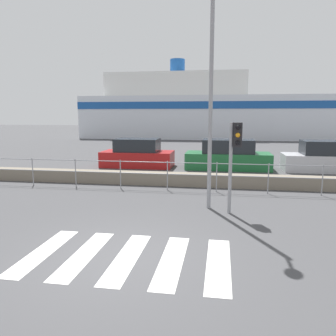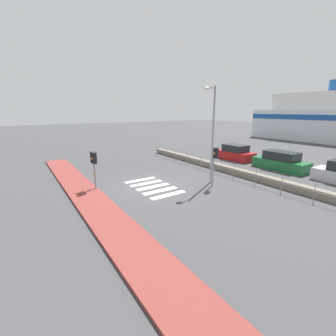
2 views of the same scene
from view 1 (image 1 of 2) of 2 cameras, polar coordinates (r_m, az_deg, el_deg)
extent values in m
plane|color=#424244|center=(6.86, -8.54, -15.05)|extent=(160.00, 160.00, 0.00)
cube|color=silver|center=(7.48, -20.84, -13.40)|extent=(0.45, 2.40, 0.01)
cube|color=silver|center=(7.10, -14.33, -14.34)|extent=(0.45, 2.40, 0.01)
cube|color=silver|center=(6.81, -7.11, -15.16)|extent=(0.45, 2.40, 0.01)
cube|color=silver|center=(6.63, 0.67, -15.79)|extent=(0.45, 2.40, 0.01)
cube|color=silver|center=(6.57, 8.78, -16.15)|extent=(0.45, 2.40, 0.01)
cube|color=slate|center=(13.21, 0.51, -1.92)|extent=(20.37, 0.55, 0.50)
cylinder|color=gray|center=(12.22, -0.11, 0.98)|extent=(18.33, 0.03, 0.03)
cylinder|color=gray|center=(12.29, -0.11, -1.07)|extent=(18.33, 0.03, 0.03)
cylinder|color=gray|center=(14.25, -22.49, -0.57)|extent=(0.04, 0.04, 1.11)
cylinder|color=gray|center=(13.39, -15.79, -0.81)|extent=(0.04, 0.04, 1.11)
cylinder|color=gray|center=(12.72, -8.28, -1.07)|extent=(0.04, 0.04, 1.11)
cylinder|color=gray|center=(12.30, -0.11, -1.32)|extent=(0.04, 0.04, 1.11)
cylinder|color=gray|center=(12.15, 8.46, -1.56)|extent=(0.04, 0.04, 1.11)
cylinder|color=gray|center=(12.27, 17.06, -1.77)|extent=(0.04, 0.04, 1.11)
cylinder|color=gray|center=(12.65, 25.31, -1.93)|extent=(0.04, 0.04, 1.11)
cylinder|color=gray|center=(9.43, 10.79, -0.13)|extent=(0.10, 0.10, 2.60)
cube|color=black|center=(9.33, 12.02, 5.67)|extent=(0.24, 0.24, 0.68)
sphere|color=black|center=(9.19, 12.11, 6.93)|extent=(0.13, 0.13, 0.13)
sphere|color=orange|center=(9.20, 12.06, 5.62)|extent=(0.13, 0.13, 0.13)
sphere|color=black|center=(9.21, 12.02, 4.31)|extent=(0.13, 0.13, 0.13)
cylinder|color=gray|center=(9.76, 7.45, 11.55)|extent=(0.12, 0.12, 6.43)
cube|color=silver|center=(41.32, 6.57, 8.74)|extent=(29.64, 8.63, 4.99)
cube|color=white|center=(41.79, 1.64, 14.11)|extent=(16.60, 6.91, 2.74)
cube|color=#194C99|center=(37.00, 6.29, 10.86)|extent=(29.64, 0.08, 0.80)
cylinder|color=#194C99|center=(42.04, 1.66, 17.19)|extent=(1.80, 1.80, 1.80)
cube|color=#B21919|center=(18.03, -5.30, 1.59)|extent=(3.85, 1.79, 0.84)
cube|color=#1E2328|center=(17.95, -5.34, 4.01)|extent=(2.31, 1.58, 0.69)
cube|color=#1E6633|center=(17.47, 10.36, 1.25)|extent=(4.37, 1.77, 0.85)
cube|color=#1E2328|center=(17.38, 10.43, 3.77)|extent=(2.62, 1.56, 0.70)
cube|color=#BCBCC1|center=(18.28, 26.31, 0.78)|extent=(4.53, 1.72, 0.85)
cube|color=#1E2328|center=(18.20, 26.48, 3.17)|extent=(2.72, 1.52, 0.69)
camera|label=2|loc=(10.68, 107.06, 8.62)|focal=24.00mm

